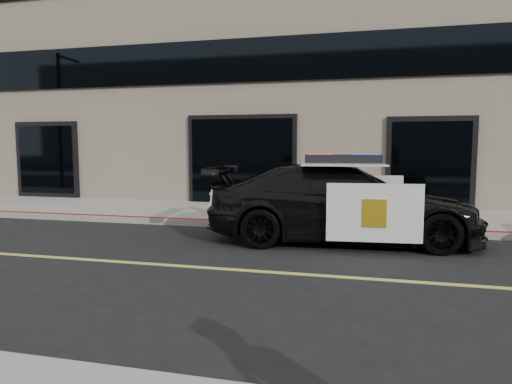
# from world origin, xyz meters

# --- Properties ---
(ground) EXTENTS (120.00, 120.00, 0.00)m
(ground) POSITION_xyz_m (0.00, 0.00, 0.00)
(ground) COLOR black
(ground) RESTS_ON ground
(sidewalk_n) EXTENTS (60.00, 3.50, 0.15)m
(sidewalk_n) POSITION_xyz_m (0.00, 5.25, 0.07)
(sidewalk_n) COLOR gray
(sidewalk_n) RESTS_ON ground
(building_n) EXTENTS (60.00, 7.00, 12.00)m
(building_n) POSITION_xyz_m (0.00, 10.50, 6.00)
(building_n) COLOR #756856
(building_n) RESTS_ON ground
(police_car) EXTENTS (3.14, 5.76, 1.76)m
(police_car) POSITION_xyz_m (2.34, 2.59, 0.79)
(police_car) COLOR black
(police_car) RESTS_ON ground
(fire_hydrant) EXTENTS (0.32, 0.44, 0.70)m
(fire_hydrant) POSITION_xyz_m (-1.05, 4.52, 0.48)
(fire_hydrant) COLOR silver
(fire_hydrant) RESTS_ON sidewalk_n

